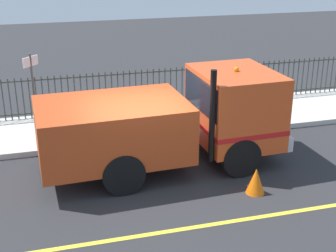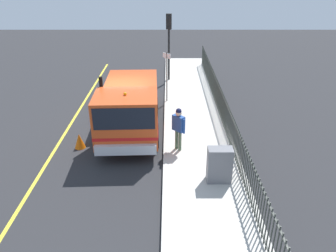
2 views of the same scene
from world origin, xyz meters
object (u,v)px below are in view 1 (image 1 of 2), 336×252
(utility_cabinet, at_px, (257,89))
(street_sign, at_px, (34,91))
(worker_standing, at_px, (213,92))
(work_truck, at_px, (179,117))
(traffic_cone, at_px, (256,181))

(utility_cabinet, xyz_separation_m, street_sign, (-1.69, 6.97, 0.98))
(worker_standing, bearing_deg, street_sign, -40.59)
(work_truck, bearing_deg, traffic_cone, 31.46)
(street_sign, bearing_deg, work_truck, -114.61)
(utility_cabinet, height_order, street_sign, street_sign)
(traffic_cone, bearing_deg, worker_standing, -5.88)
(work_truck, xyz_separation_m, street_sign, (1.53, 3.34, 0.46))
(worker_standing, bearing_deg, utility_cabinet, 166.21)
(work_truck, distance_m, traffic_cone, 2.43)
(traffic_cone, bearing_deg, street_sign, 53.50)
(worker_standing, relative_size, street_sign, 0.66)
(work_truck, height_order, street_sign, street_sign)
(worker_standing, height_order, utility_cabinet, worker_standing)
(work_truck, bearing_deg, worker_standing, 138.14)
(worker_standing, relative_size, utility_cabinet, 1.42)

